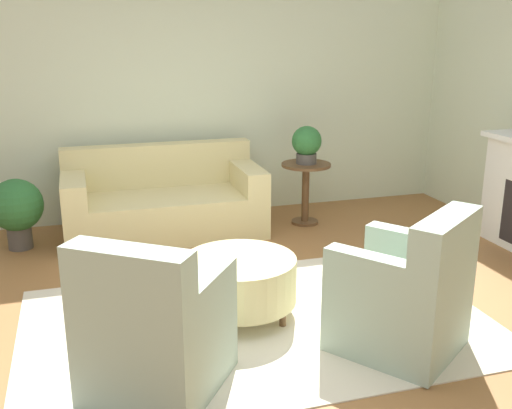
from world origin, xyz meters
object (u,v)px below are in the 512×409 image
at_px(armchair_right, 406,297).
at_px(potted_plant_on_side_table, 307,143).
at_px(potted_plant_floor, 17,208).
at_px(side_table, 306,183).
at_px(couch, 164,203).
at_px(armchair_left, 153,333).
at_px(ottoman_table, 240,280).

relative_size(armchair_right, potted_plant_on_side_table, 2.54).
bearing_deg(potted_plant_floor, side_table, -1.30).
distance_m(couch, armchair_left, 2.93).
height_order(couch, side_table, couch).
bearing_deg(armchair_right, armchair_left, 180.00).
relative_size(armchair_left, armchair_right, 1.00).
xyz_separation_m(ottoman_table, side_table, (1.29, 1.97, 0.17)).
relative_size(armchair_left, side_table, 1.52).
distance_m(side_table, potted_plant_on_side_table, 0.44).
xyz_separation_m(couch, armchair_left, (-0.48, -2.89, 0.06)).
height_order(couch, potted_plant_floor, couch).
relative_size(armchair_right, ottoman_table, 1.23).
xyz_separation_m(side_table, potted_plant_on_side_table, (0.00, 0.00, 0.44)).
xyz_separation_m(armchair_right, potted_plant_on_side_table, (0.36, 2.76, 0.52)).
xyz_separation_m(side_table, potted_plant_floor, (-2.98, 0.07, -0.05)).
distance_m(potted_plant_on_side_table, potted_plant_floor, 3.02).
height_order(couch, armchair_left, armchair_left).
distance_m(ottoman_table, side_table, 2.36).
xyz_separation_m(ottoman_table, potted_plant_on_side_table, (1.29, 1.97, 0.61)).
bearing_deg(potted_plant_floor, armchair_right, -47.16).
bearing_deg(potted_plant_floor, ottoman_table, -50.21).
relative_size(armchair_left, ottoman_table, 1.23).
height_order(ottoman_table, side_table, side_table).
distance_m(armchair_left, side_table, 3.42).
bearing_deg(armchair_left, armchair_right, 0.00).
bearing_deg(armchair_right, side_table, 82.53).
height_order(ottoman_table, potted_plant_on_side_table, potted_plant_on_side_table).
bearing_deg(potted_plant_on_side_table, armchair_left, -126.30).
height_order(couch, ottoman_table, couch).
height_order(armchair_left, ottoman_table, armchair_left).
relative_size(ottoman_table, side_table, 1.24).
bearing_deg(armchair_left, potted_plant_on_side_table, 53.70).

